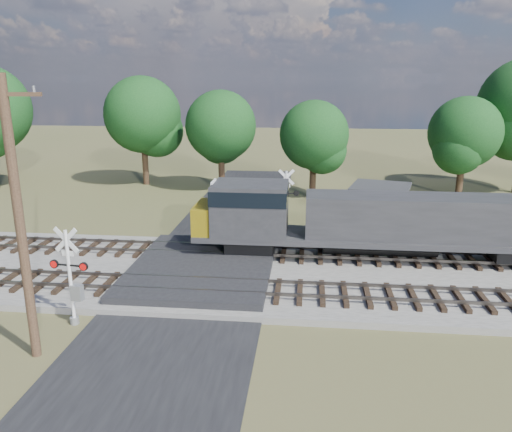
# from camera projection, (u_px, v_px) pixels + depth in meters

# --- Properties ---
(ground) EXTENTS (160.00, 160.00, 0.00)m
(ground) POSITION_uv_depth(u_px,v_px,m) (201.00, 279.00, 24.99)
(ground) COLOR #4D512B
(ground) RESTS_ON ground
(ballast_bed) EXTENTS (140.00, 10.00, 0.30)m
(ballast_bed) POSITION_uv_depth(u_px,v_px,m) (403.00, 280.00, 24.42)
(ballast_bed) COLOR gray
(ballast_bed) RESTS_ON ground
(road) EXTENTS (7.00, 60.00, 0.08)m
(road) POSITION_uv_depth(u_px,v_px,m) (201.00, 278.00, 24.98)
(road) COLOR black
(road) RESTS_ON ground
(crossing_panel) EXTENTS (7.00, 9.00, 0.62)m
(crossing_panel) POSITION_uv_depth(u_px,v_px,m) (203.00, 269.00, 25.39)
(crossing_panel) COLOR #262628
(crossing_panel) RESTS_ON ground
(track_near) EXTENTS (140.00, 2.60, 0.33)m
(track_near) POSITION_uv_depth(u_px,v_px,m) (259.00, 290.00, 22.65)
(track_near) COLOR black
(track_near) RESTS_ON ballast_bed
(track_far) EXTENTS (140.00, 2.60, 0.33)m
(track_far) POSITION_uv_depth(u_px,v_px,m) (268.00, 253.00, 27.44)
(track_far) COLOR black
(track_far) RESTS_ON ballast_bed
(crossing_signal_near) EXTENTS (1.66, 0.39, 4.13)m
(crossing_signal_near) POSITION_uv_depth(u_px,v_px,m) (73.00, 285.00, 19.90)
(crossing_signal_near) COLOR silver
(crossing_signal_near) RESTS_ON ground
(crossing_signal_far) EXTENTS (1.66, 0.40, 4.13)m
(crossing_signal_far) POSITION_uv_depth(u_px,v_px,m) (285.00, 206.00, 32.26)
(crossing_signal_far) COLOR silver
(crossing_signal_far) RESTS_ON ground
(utility_pole) EXTENTS (2.41, 0.42, 9.85)m
(utility_pole) POSITION_uv_depth(u_px,v_px,m) (19.00, 216.00, 16.68)
(utility_pole) COLOR #382319
(utility_pole) RESTS_ON ground
(equipment_shed) EXTENTS (4.69, 4.69, 2.61)m
(equipment_shed) POSITION_uv_depth(u_px,v_px,m) (380.00, 204.00, 34.53)
(equipment_shed) COLOR #4D3421
(equipment_shed) RESTS_ON ground
(treeline) EXTENTS (78.03, 11.81, 11.49)m
(treeline) POSITION_uv_depth(u_px,v_px,m) (303.00, 118.00, 42.59)
(treeline) COLOR black
(treeline) RESTS_ON ground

